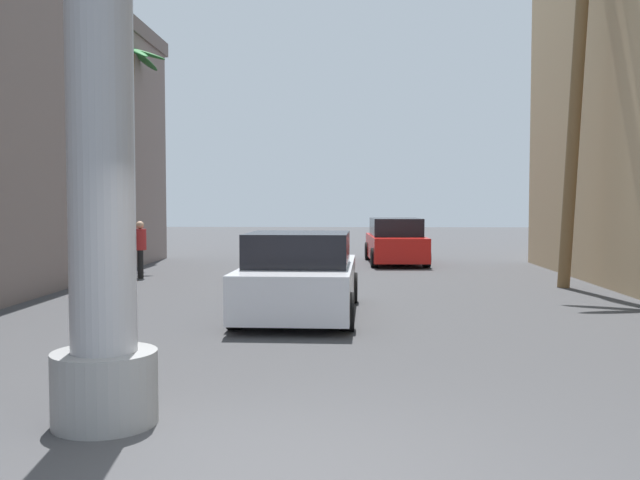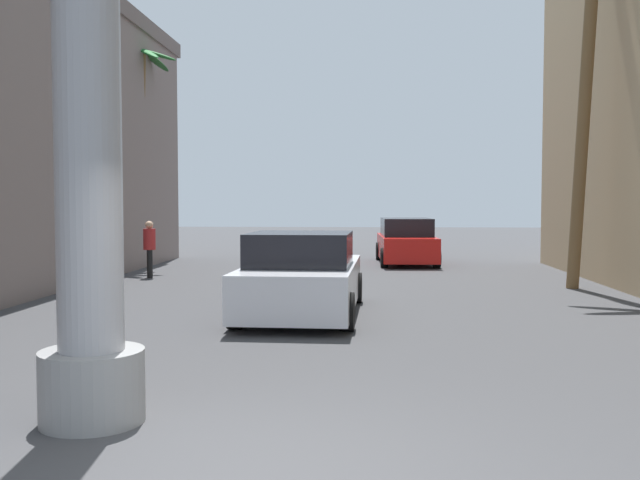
% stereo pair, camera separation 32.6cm
% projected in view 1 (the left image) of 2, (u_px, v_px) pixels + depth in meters
% --- Properties ---
extents(ground_plane, '(89.45, 89.45, 0.00)m').
position_uv_depth(ground_plane, '(327.00, 300.00, 15.39)').
color(ground_plane, '#424244').
extents(car_lead, '(2.20, 4.73, 1.56)m').
position_uv_depth(car_lead, '(300.00, 278.00, 13.27)').
color(car_lead, black).
rests_on(car_lead, ground).
extents(car_far, '(2.05, 4.51, 1.56)m').
position_uv_depth(car_far, '(396.00, 242.00, 24.51)').
color(car_far, black).
rests_on(car_far, ground).
extents(palm_tree_far_left, '(2.47, 2.46, 7.13)m').
position_uv_depth(palm_tree_far_left, '(127.00, 128.00, 22.81)').
color(palm_tree_far_left, brown).
rests_on(palm_tree_far_left, ground).
extents(palm_tree_mid_right, '(3.44, 3.44, 9.44)m').
position_uv_depth(palm_tree_mid_right, '(578.00, 27.00, 17.20)').
color(palm_tree_mid_right, brown).
rests_on(palm_tree_mid_right, ground).
extents(pedestrian_far_left, '(0.45, 0.45, 1.59)m').
position_uv_depth(pedestrian_far_left, '(140.00, 245.00, 19.71)').
color(pedestrian_far_left, black).
rests_on(pedestrian_far_left, ground).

